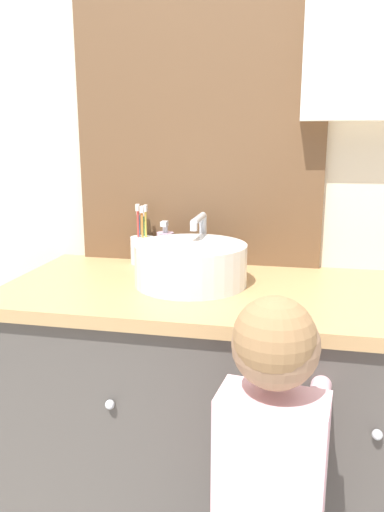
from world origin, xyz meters
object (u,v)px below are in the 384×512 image
(toothbrush_holder, at_px, (142,248))
(soap_dispenser, at_px, (165,249))
(sink_basin, at_px, (191,263))
(child_figure, at_px, (271,487))

(toothbrush_holder, distance_m, soap_dispenser, 0.10)
(sink_basin, xyz_separation_m, toothbrush_holder, (-0.21, 0.20, -0.01))
(toothbrush_holder, xyz_separation_m, soap_dispenser, (0.09, -0.04, 0.01))
(child_figure, bearing_deg, sink_basin, 118.13)
(sink_basin, bearing_deg, child_figure, -61.87)
(toothbrush_holder, bearing_deg, child_figure, -55.69)
(toothbrush_holder, xyz_separation_m, child_figure, (0.48, -0.70, -0.31))
(sink_basin, relative_size, toothbrush_holder, 1.86)
(sink_basin, bearing_deg, toothbrush_holder, 136.18)
(sink_basin, height_order, soap_dispenser, sink_basin)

